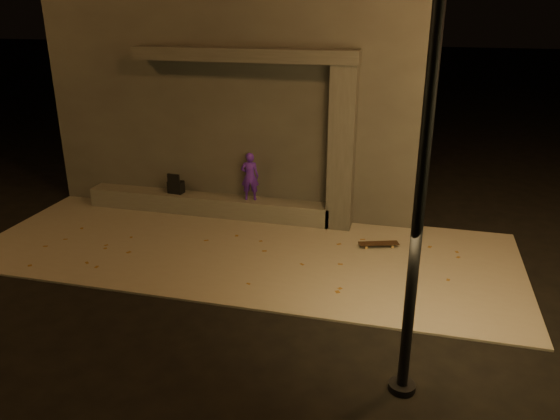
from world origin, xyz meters
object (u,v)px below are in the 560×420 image
(column, at_px, (342,149))
(backpack, at_px, (176,186))
(skateboarder, at_px, (250,176))
(street_lamp_0, at_px, (435,42))
(skateboard, at_px, (379,244))

(column, distance_m, backpack, 4.17)
(skateboarder, xyz_separation_m, street_lamp_0, (3.78, -5.36, 3.38))
(column, distance_m, street_lamp_0, 6.18)
(skateboarder, bearing_deg, column, 167.18)
(backpack, height_order, street_lamp_0, street_lamp_0)
(skateboard, bearing_deg, column, 117.25)
(backpack, bearing_deg, column, 5.88)
(column, bearing_deg, skateboarder, 180.00)
(skateboarder, relative_size, street_lamp_0, 0.14)
(backpack, xyz_separation_m, skateboard, (4.98, -0.95, -0.55))
(skateboarder, xyz_separation_m, skateboard, (3.09, -0.95, -0.94))
(column, relative_size, backpack, 7.10)
(column, xyz_separation_m, backpack, (-4.00, 0.00, -1.18))
(backpack, bearing_deg, skateboard, -4.90)
(skateboard, height_order, street_lamp_0, street_lamp_0)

